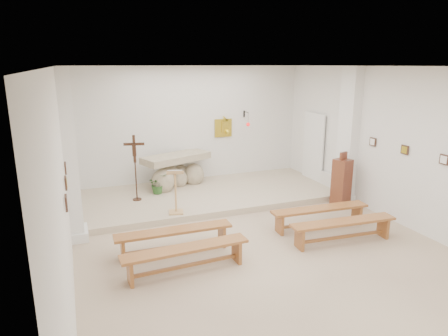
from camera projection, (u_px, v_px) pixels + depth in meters
name	position (u px, v px, depth m)	size (l,w,h in m)	color
ground	(265.00, 252.00, 7.76)	(7.00, 10.00, 0.00)	#C8B191
wall_left	(64.00, 185.00, 6.09)	(0.02, 10.00, 3.50)	silver
wall_right	(413.00, 150.00, 8.55)	(0.02, 10.00, 3.50)	silver
wall_back	(190.00, 126.00, 11.82)	(7.00, 0.02, 3.50)	silver
ceiling	(271.00, 67.00, 6.88)	(7.00, 10.00, 0.02)	silver
sanctuary_platform	(207.00, 195.00, 10.90)	(6.98, 3.00, 0.15)	#B6A98C
pilaster_left	(70.00, 157.00, 7.94)	(0.26, 0.55, 3.50)	white
pilaster_right	(348.00, 135.00, 10.31)	(0.26, 0.55, 3.50)	white
gold_wall_relief	(223.00, 128.00, 12.19)	(0.55, 0.04, 0.55)	gold
sanctuary_lamp	(248.00, 123.00, 12.17)	(0.11, 0.36, 0.44)	black
station_frame_left_front	(66.00, 203.00, 5.38)	(0.03, 0.20, 0.20)	#392219
station_frame_left_mid	(66.00, 183.00, 6.29)	(0.03, 0.20, 0.20)	#392219
station_frame_left_rear	(65.00, 168.00, 7.19)	(0.03, 0.20, 0.20)	#392219
station_frame_right_front	(444.00, 160.00, 7.83)	(0.03, 0.20, 0.20)	#392219
station_frame_right_mid	(405.00, 150.00, 8.73)	(0.03, 0.20, 0.20)	#392219
station_frame_right_rear	(373.00, 142.00, 9.63)	(0.03, 0.20, 0.20)	#392219
radiator_left	(73.00, 215.00, 8.92)	(0.10, 0.85, 0.52)	silver
radiator_right	(330.00, 183.00, 11.34)	(0.10, 0.85, 0.52)	silver
altar	(176.00, 173.00, 11.37)	(2.09, 1.41, 1.01)	#B7A98C
lectern	(176.00, 191.00, 9.24)	(0.45, 0.40, 1.08)	tan
crucifix_stand	(135.00, 163.00, 10.03)	(0.50, 0.22, 1.69)	#342010
potted_plant	(158.00, 184.00, 10.73)	(0.49, 0.42, 0.54)	#2A5722
donation_pedestal	(341.00, 182.00, 10.16)	(0.47, 0.47, 1.41)	brown
bench_left_front	(174.00, 235.00, 7.65)	(2.26, 0.41, 0.48)	brown
bench_right_front	(320.00, 213.00, 8.81)	(2.27, 0.49, 0.48)	brown
bench_left_second	(186.00, 253.00, 6.91)	(2.27, 0.45, 0.48)	brown
bench_right_second	(343.00, 226.00, 8.07)	(2.28, 0.53, 0.48)	brown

